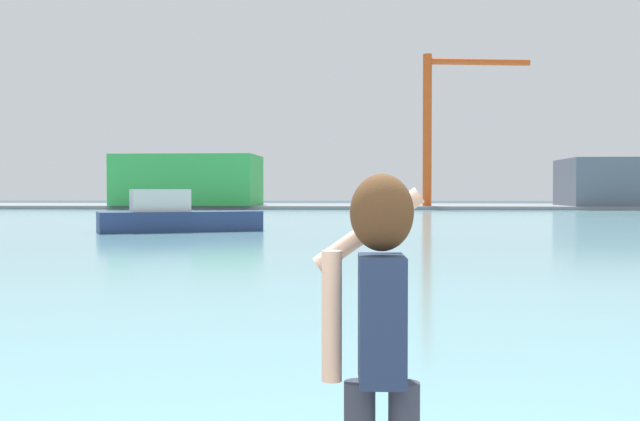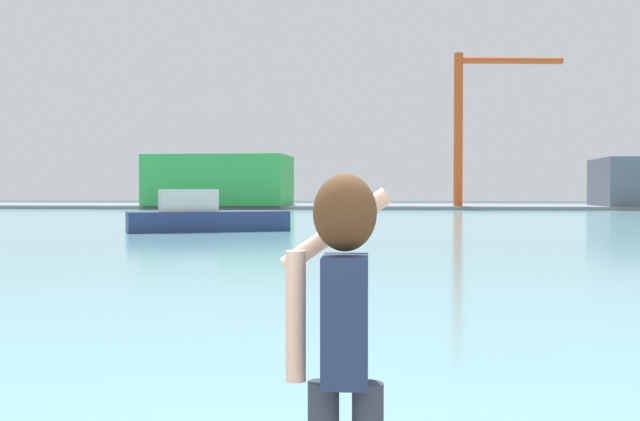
{
  "view_description": "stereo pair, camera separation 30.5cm",
  "coord_description": "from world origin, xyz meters",
  "px_view_note": "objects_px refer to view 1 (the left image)",
  "views": [
    {
      "loc": [
        0.08,
        -2.5,
        2.12
      ],
      "look_at": [
        -0.45,
        4.6,
        1.93
      ],
      "focal_mm": 43.17,
      "sensor_mm": 36.0,
      "label": 1
    },
    {
      "loc": [
        0.38,
        -2.48,
        2.12
      ],
      "look_at": [
        -0.45,
        4.6,
        1.93
      ],
      "focal_mm": 43.17,
      "sensor_mm": 36.0,
      "label": 2
    }
  ],
  "objects_px": {
    "boat_moored": "(176,217)",
    "warehouse_right": "(630,182)",
    "person_photographer": "(379,327)",
    "warehouse_left": "(189,180)",
    "port_crane": "(440,113)"
  },
  "relations": [
    {
      "from": "boat_moored",
      "to": "warehouse_right",
      "type": "bearing_deg",
      "value": 28.77
    },
    {
      "from": "person_photographer",
      "to": "warehouse_left",
      "type": "height_order",
      "value": "warehouse_left"
    },
    {
      "from": "boat_moored",
      "to": "warehouse_left",
      "type": "xyz_separation_m",
      "value": [
        -11.83,
        50.26,
        2.57
      ]
    },
    {
      "from": "boat_moored",
      "to": "warehouse_right",
      "type": "height_order",
      "value": "warehouse_right"
    },
    {
      "from": "boat_moored",
      "to": "port_crane",
      "type": "xyz_separation_m",
      "value": [
        17.33,
        48.28,
        10.05
      ]
    },
    {
      "from": "warehouse_right",
      "to": "port_crane",
      "type": "height_order",
      "value": "port_crane"
    },
    {
      "from": "warehouse_left",
      "to": "warehouse_right",
      "type": "relative_size",
      "value": 1.1
    },
    {
      "from": "boat_moored",
      "to": "warehouse_left",
      "type": "relative_size",
      "value": 0.52
    },
    {
      "from": "port_crane",
      "to": "boat_moored",
      "type": "bearing_deg",
      "value": -109.75
    },
    {
      "from": "warehouse_left",
      "to": "port_crane",
      "type": "height_order",
      "value": "port_crane"
    },
    {
      "from": "person_photographer",
      "to": "warehouse_left",
      "type": "relative_size",
      "value": 0.11
    },
    {
      "from": "boat_moored",
      "to": "person_photographer",
      "type": "bearing_deg",
      "value": -97.8
    },
    {
      "from": "warehouse_right",
      "to": "person_photographer",
      "type": "bearing_deg",
      "value": -108.32
    },
    {
      "from": "person_photographer",
      "to": "warehouse_right",
      "type": "xyz_separation_m",
      "value": [
        28.86,
        87.19,
        1.59
      ]
    },
    {
      "from": "boat_moored",
      "to": "port_crane",
      "type": "bearing_deg",
      "value": 46.14
    }
  ]
}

